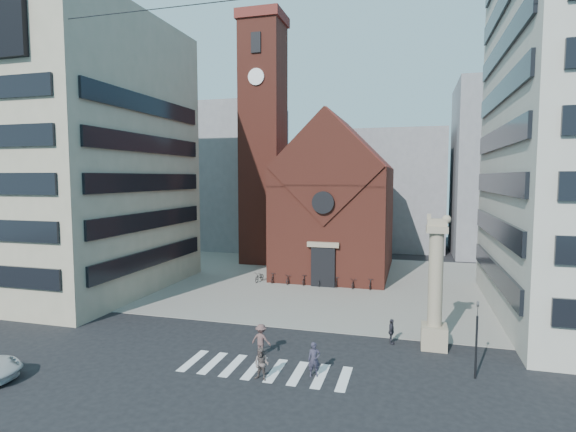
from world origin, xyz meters
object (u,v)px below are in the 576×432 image
object	(u,v)px
traffic_light	(477,338)
scooter_0	(260,277)
pedestrian_0	(314,359)
pedestrian_2	(391,331)
lion_column	(435,295)
pedestrian_1	(262,364)

from	to	relation	value
traffic_light	scooter_0	bearing A→B (deg)	135.85
pedestrian_0	pedestrian_2	bearing A→B (deg)	38.48
scooter_0	lion_column	bearing A→B (deg)	-33.77
pedestrian_2	lion_column	bearing A→B (deg)	-90.75
traffic_light	pedestrian_1	bearing A→B (deg)	-163.35
scooter_0	traffic_light	bearing A→B (deg)	-37.61
traffic_light	pedestrian_2	xyz separation A→B (m)	(-4.67, 4.00, -1.45)
pedestrian_2	scooter_0	distance (m)	20.16
traffic_light	pedestrian_2	world-z (taller)	traffic_light
scooter_0	pedestrian_2	bearing A→B (deg)	-38.70
lion_column	scooter_0	distance (m)	22.32
pedestrian_1	scooter_0	xyz separation A→B (m)	(-7.68, 21.66, -0.34)
lion_column	pedestrian_1	xyz separation A→B (m)	(-9.20, -7.35, -2.57)
pedestrian_0	scooter_0	bearing A→B (deg)	97.68
pedestrian_1	pedestrian_2	world-z (taller)	pedestrian_1
traffic_light	pedestrian_1	distance (m)	11.76
pedestrian_0	scooter_0	world-z (taller)	pedestrian_0
pedestrian_1	pedestrian_2	xyz separation A→B (m)	(6.52, 7.35, -0.06)
pedestrian_2	scooter_0	xyz separation A→B (m)	(-14.20, 14.31, -0.29)
traffic_light	pedestrian_2	size ratio (longest dim) A/B	2.58
lion_column	traffic_light	bearing A→B (deg)	-63.54
pedestrian_1	scooter_0	distance (m)	22.98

